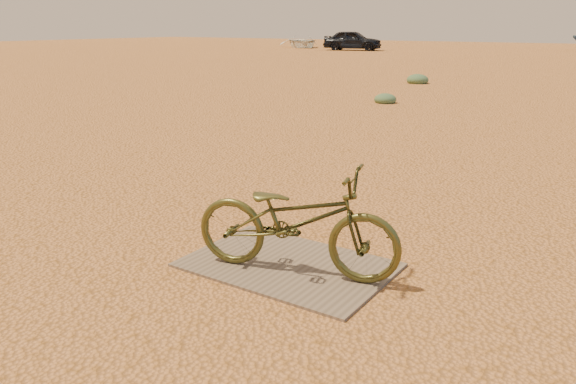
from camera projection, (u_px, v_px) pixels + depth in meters
The scene contains 7 objects.
ground at pixel (236, 284), 4.23m from camera, with size 120.00×120.00×0.00m, color #C47943.
plywood_board at pixel (288, 265), 4.54m from camera, with size 1.61×1.09×0.02m, color brown.
bicycle at pixel (296, 220), 4.27m from camera, with size 0.56×1.62×0.85m, color #43421C.
car at pixel (353, 40), 41.08m from camera, with size 1.69×4.19×1.43m, color black.
boat_near_left at pixel (302, 42), 45.99m from camera, with size 3.27×4.58×0.95m, color silver.
kale_a at pixel (385, 103), 13.91m from camera, with size 0.55×0.55×0.30m, color #5B764E.
kale_c at pixel (417, 83), 18.46m from camera, with size 0.71×0.71×0.39m, color #5B764E.
Camera 1 is at (2.46, -2.99, 1.88)m, focal length 35.00 mm.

